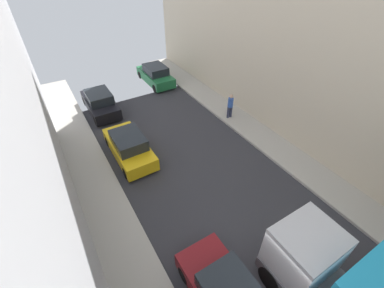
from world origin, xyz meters
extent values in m
plane|color=#2D2D33|center=(0.00, 0.00, 0.00)|extent=(32.00, 32.00, 0.00)
cube|color=#A8A399|center=(5.00, 0.00, 0.07)|extent=(2.00, 44.00, 0.15)
cylinder|color=black|center=(-3.48, 1.92, 0.32)|extent=(0.22, 0.64, 0.64)
cylinder|color=black|center=(-1.92, 1.92, 0.32)|extent=(0.22, 0.64, 0.64)
cube|color=gold|center=(-2.70, 9.52, 0.55)|extent=(1.76, 4.20, 0.76)
cube|color=#1E2328|center=(-2.70, 9.37, 1.25)|extent=(1.56, 2.10, 0.64)
cylinder|color=black|center=(-3.48, 11.07, 0.32)|extent=(0.22, 0.64, 0.64)
cylinder|color=black|center=(-1.92, 11.07, 0.32)|extent=(0.22, 0.64, 0.64)
cylinder|color=black|center=(-3.48, 7.97, 0.32)|extent=(0.22, 0.64, 0.64)
cylinder|color=black|center=(-1.92, 7.97, 0.32)|extent=(0.22, 0.64, 0.64)
cube|color=black|center=(-2.70, 15.31, 0.55)|extent=(1.76, 4.20, 0.76)
cube|color=#1E2328|center=(-2.70, 15.16, 1.25)|extent=(1.56, 2.10, 0.64)
cylinder|color=black|center=(-3.48, 16.86, 0.32)|extent=(0.22, 0.64, 0.64)
cylinder|color=black|center=(-1.92, 16.86, 0.32)|extent=(0.22, 0.64, 0.64)
cylinder|color=black|center=(-3.48, 13.76, 0.32)|extent=(0.22, 0.64, 0.64)
cylinder|color=black|center=(-1.92, 13.76, 0.32)|extent=(0.22, 0.64, 0.64)
cube|color=#1E6638|center=(2.70, 17.56, 0.55)|extent=(1.76, 4.20, 0.76)
cube|color=#1E2328|center=(2.70, 17.41, 1.25)|extent=(1.56, 2.10, 0.64)
cylinder|color=black|center=(1.92, 19.11, 0.32)|extent=(0.22, 0.64, 0.64)
cylinder|color=black|center=(3.48, 19.11, 0.32)|extent=(0.22, 0.64, 0.64)
cylinder|color=black|center=(1.92, 16.01, 0.32)|extent=(0.22, 0.64, 0.64)
cylinder|color=black|center=(3.48, 16.01, 0.32)|extent=(0.22, 0.64, 0.64)
cube|color=#B7B7BC|center=(0.00, -0.05, 1.83)|extent=(2.10, 1.80, 1.70)
cylinder|color=black|center=(-0.98, 0.15, 0.48)|extent=(0.30, 0.96, 0.96)
cylinder|color=black|center=(0.98, 0.15, 0.48)|extent=(0.30, 0.96, 0.96)
cylinder|color=#2D334C|center=(4.48, 9.66, 0.56)|extent=(0.18, 0.18, 0.82)
cylinder|color=#2D334C|center=(4.70, 9.66, 0.56)|extent=(0.18, 0.18, 0.82)
cylinder|color=#3359B2|center=(4.59, 9.66, 1.29)|extent=(0.36, 0.36, 0.64)
sphere|color=tan|center=(4.59, 9.66, 1.75)|extent=(0.24, 0.24, 0.24)
camera|label=1|loc=(-5.49, -1.87, 9.87)|focal=23.97mm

